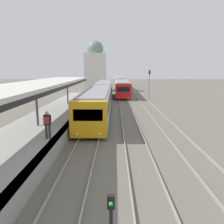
# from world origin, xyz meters

# --- Properties ---
(platform_canopy) EXTENTS (4.00, 26.12, 3.11)m
(platform_canopy) POSITION_xyz_m (-3.80, 16.31, 3.90)
(platform_canopy) COLOR beige
(platform_canopy) RESTS_ON station_platform
(person_on_platform) EXTENTS (0.40, 0.40, 1.66)m
(person_on_platform) POSITION_xyz_m (-2.13, 13.17, 1.90)
(person_on_platform) COLOR #2D2D33
(person_on_platform) RESTS_ON station_platform
(train_near) EXTENTS (2.63, 30.78, 2.95)m
(train_near) POSITION_xyz_m (0.00, 30.71, 1.64)
(train_near) COLOR gold
(train_near) RESTS_ON ground_plane
(train_far) EXTENTS (2.62, 44.76, 2.86)m
(train_far) POSITION_xyz_m (3.22, 58.43, 1.59)
(train_far) COLOR red
(train_far) RESTS_ON ground_plane
(signal_post_near) EXTENTS (0.20, 0.21, 1.81)m
(signal_post_near) POSITION_xyz_m (1.76, 5.78, 1.13)
(signal_post_near) COLOR black
(signal_post_near) RESTS_ON ground_plane
(signal_mast_far) EXTENTS (0.28, 0.29, 4.91)m
(signal_mast_far) POSITION_xyz_m (7.78, 38.90, 3.10)
(signal_mast_far) COLOR gray
(signal_mast_far) RESTS_ON ground_plane
(distant_domed_building) EXTENTS (4.98, 4.98, 11.78)m
(distant_domed_building) POSITION_xyz_m (-2.90, 54.64, 5.52)
(distant_domed_building) COLOR silver
(distant_domed_building) RESTS_ON ground_plane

